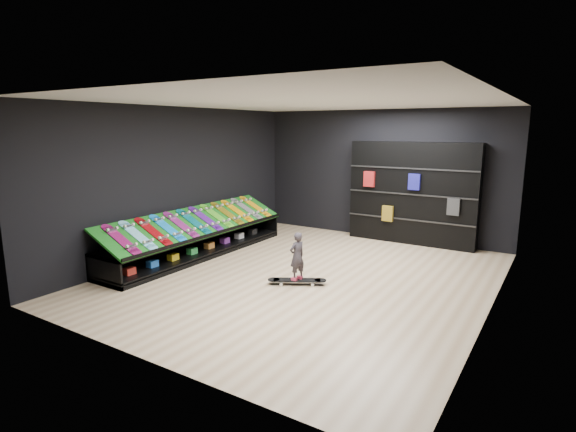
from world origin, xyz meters
The scene contains 23 objects.
floor centered at (0.00, 0.00, 0.00)m, with size 6.00×7.00×0.01m, color #CEB28B.
ceiling centered at (0.00, 0.00, 3.00)m, with size 6.00×7.00×0.01m, color white.
wall_back centered at (0.00, 3.50, 1.50)m, with size 6.00×0.02×3.00m, color black.
wall_front centered at (0.00, -3.50, 1.50)m, with size 6.00×0.02×3.00m, color black.
wall_left centered at (-3.00, 0.00, 1.50)m, with size 0.02×7.00×3.00m, color black.
wall_right centered at (3.00, 0.00, 1.50)m, with size 0.02×7.00×3.00m, color black.
display_rack centered at (-2.55, 0.00, 0.25)m, with size 0.90×4.50×0.50m, color black, non-canonical shape.
turf_ramp centered at (-2.50, 0.00, 0.71)m, with size 1.00×4.50×0.04m, color #0D540F.
back_shelving centered at (0.83, 3.32, 1.14)m, with size 2.84×0.33×2.28m, color black.
floor_skateboard centered at (0.09, -0.45, 0.04)m, with size 0.98×0.22×0.09m, color black, non-canonical shape.
child centered at (0.09, -0.45, 0.33)m, with size 0.18×0.13×0.49m, color black.
display_board_0 centered at (-2.49, -1.90, 0.74)m, with size 0.98×0.22×0.09m, color #E5198C, non-canonical shape.
display_board_1 centered at (-2.49, -1.55, 0.74)m, with size 0.98×0.22×0.09m, color #0CB2E5, non-canonical shape.
display_board_2 centered at (-2.49, -1.21, 0.74)m, with size 0.98×0.22×0.09m, color red, non-canonical shape.
display_board_3 centered at (-2.49, -0.86, 0.74)m, with size 0.98×0.22×0.09m, color blue, non-canonical shape.
display_board_4 centered at (-2.49, -0.52, 0.74)m, with size 0.98×0.22×0.09m, color #2626BF, non-canonical shape.
display_board_5 centered at (-2.49, -0.17, 0.74)m, with size 0.98×0.22×0.09m, color #0C8C99, non-canonical shape.
display_board_6 centered at (-2.49, 0.17, 0.74)m, with size 0.98×0.22×0.09m, color purple, non-canonical shape.
display_board_7 centered at (-2.49, 0.52, 0.74)m, with size 0.98×0.22×0.09m, color green, non-canonical shape.
display_board_8 centered at (-2.49, 0.86, 0.74)m, with size 0.98×0.22×0.09m, color yellow, non-canonical shape.
display_board_9 centered at (-2.49, 1.21, 0.74)m, with size 0.98×0.22×0.09m, color yellow, non-canonical shape.
display_board_10 centered at (-2.49, 1.55, 0.74)m, with size 0.98×0.22×0.09m, color black, non-canonical shape.
display_board_11 centered at (-2.49, 1.90, 0.74)m, with size 0.98×0.22×0.09m, color orange, non-canonical shape.
Camera 1 is at (3.77, -6.59, 2.58)m, focal length 28.00 mm.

